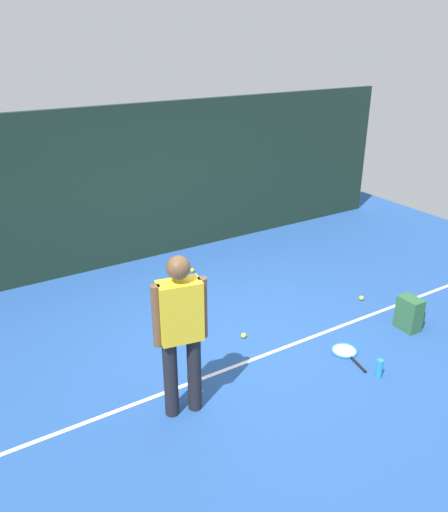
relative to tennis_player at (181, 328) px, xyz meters
name	(u,v)px	position (x,y,z in m)	size (l,w,h in m)	color
ground_plane	(241,341)	(1.18, 0.74, -0.97)	(12.00, 12.00, 0.00)	#234C93
back_fence	(138,185)	(1.18, 3.74, 0.29)	(10.00, 0.10, 2.52)	#192D23
court_line	(260,357)	(1.18, 0.34, -0.96)	(9.00, 0.05, 0.00)	white
tennis_player	(181,328)	(0.00, 0.00, 0.00)	(0.52, 0.29, 1.70)	black
tennis_racket	(346,352)	(2.10, -0.12, -0.95)	(0.39, 0.64, 0.03)	black
backpack	(410,314)	(3.18, -0.14, -0.76)	(0.29, 0.31, 0.44)	#2D6038
tennis_ball_near_player	(244,335)	(1.25, 0.79, -0.93)	(0.07, 0.07, 0.07)	#CCE033
tennis_ball_by_fence	(362,298)	(3.22, 0.71, -0.93)	(0.07, 0.07, 0.07)	#CCE033
tennis_ball_mid_court	(182,280)	(1.32, 2.58, -0.93)	(0.07, 0.07, 0.07)	#CCE033
tennis_ball_far_left	(192,270)	(1.61, 2.79, -0.93)	(0.07, 0.07, 0.07)	#CCE033
water_bottle	(379,368)	(2.08, -0.65, -0.86)	(0.07, 0.07, 0.22)	#268CD8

